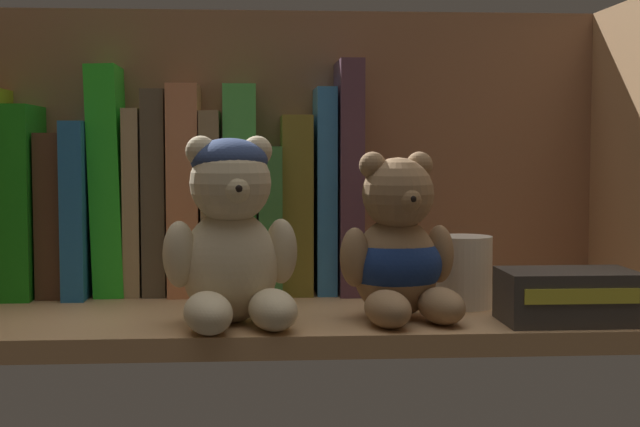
{
  "coord_description": "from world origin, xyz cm",
  "views": [
    {
      "loc": [
        -4.78,
        -91.39,
        17.75
      ],
      "look_at": [
        1.84,
        0.0,
        11.21
      ],
      "focal_mm": 53.13,
      "sensor_mm": 36.0,
      "label": 1
    }
  ],
  "objects_px": {
    "book_4": "(110,181)",
    "teddy_bear_smaller": "(398,253)",
    "book_13": "(347,177)",
    "book_5": "(136,201)",
    "book_7": "(186,189)",
    "book_3": "(83,208)",
    "book_2": "(57,213)",
    "teddy_bear_larger": "(231,235)",
    "book_8": "(213,202)",
    "book_9": "(240,189)",
    "book_6": "(157,192)",
    "book_1": "(27,200)",
    "book_12": "(324,190)",
    "small_product_box": "(568,296)",
    "book_10": "(269,219)",
    "book_11": "(297,204)",
    "book_0": "(1,192)",
    "pillar_candle": "(463,272)"
  },
  "relations": [
    {
      "from": "book_8",
      "to": "book_12",
      "type": "height_order",
      "value": "book_12"
    },
    {
      "from": "book_0",
      "to": "small_product_box",
      "type": "xyz_separation_m",
      "value": [
        0.55,
        -0.21,
        -0.09
      ]
    },
    {
      "from": "book_4",
      "to": "teddy_bear_larger",
      "type": "height_order",
      "value": "book_4"
    },
    {
      "from": "book_3",
      "to": "teddy_bear_smaller",
      "type": "bearing_deg",
      "value": -29.74
    },
    {
      "from": "book_8",
      "to": "book_6",
      "type": "bearing_deg",
      "value": 180.0
    },
    {
      "from": "book_7",
      "to": "teddy_bear_larger",
      "type": "relative_size",
      "value": 1.33
    },
    {
      "from": "book_5",
      "to": "book_0",
      "type": "bearing_deg",
      "value": 180.0
    },
    {
      "from": "book_13",
      "to": "book_10",
      "type": "bearing_deg",
      "value": 180.0
    },
    {
      "from": "book_12",
      "to": "pillar_candle",
      "type": "distance_m",
      "value": 0.19
    },
    {
      "from": "book_3",
      "to": "book_5",
      "type": "distance_m",
      "value": 0.06
    },
    {
      "from": "book_1",
      "to": "book_8",
      "type": "relative_size",
      "value": 1.03
    },
    {
      "from": "book_5",
      "to": "book_12",
      "type": "bearing_deg",
      "value": 0.0
    },
    {
      "from": "book_10",
      "to": "teddy_bear_larger",
      "type": "height_order",
      "value": "teddy_bear_larger"
    },
    {
      "from": "book_4",
      "to": "small_product_box",
      "type": "height_order",
      "value": "book_4"
    },
    {
      "from": "book_1",
      "to": "teddy_bear_larger",
      "type": "bearing_deg",
      "value": -41.33
    },
    {
      "from": "book_1",
      "to": "book_4",
      "type": "xyz_separation_m",
      "value": [
        0.09,
        0.0,
        0.02
      ]
    },
    {
      "from": "book_6",
      "to": "book_12",
      "type": "height_order",
      "value": "book_12"
    },
    {
      "from": "book_10",
      "to": "book_11",
      "type": "bearing_deg",
      "value": 0.0
    },
    {
      "from": "book_0",
      "to": "book_1",
      "type": "relative_size",
      "value": 1.09
    },
    {
      "from": "book_1",
      "to": "teddy_bear_larger",
      "type": "xyz_separation_m",
      "value": [
        0.22,
        -0.19,
        -0.02
      ]
    },
    {
      "from": "teddy_bear_larger",
      "to": "small_product_box",
      "type": "xyz_separation_m",
      "value": [
        0.3,
        -0.01,
        -0.06
      ]
    },
    {
      "from": "teddy_bear_smaller",
      "to": "pillar_candle",
      "type": "height_order",
      "value": "teddy_bear_smaller"
    },
    {
      "from": "book_3",
      "to": "book_4",
      "type": "distance_m",
      "value": 0.04
    },
    {
      "from": "book_4",
      "to": "book_5",
      "type": "distance_m",
      "value": 0.03
    },
    {
      "from": "book_4",
      "to": "book_13",
      "type": "relative_size",
      "value": 0.97
    },
    {
      "from": "book_12",
      "to": "teddy_bear_smaller",
      "type": "xyz_separation_m",
      "value": [
        0.05,
        -0.18,
        -0.05
      ]
    },
    {
      "from": "book_1",
      "to": "book_12",
      "type": "height_order",
      "value": "book_12"
    },
    {
      "from": "book_10",
      "to": "book_13",
      "type": "height_order",
      "value": "book_13"
    },
    {
      "from": "book_5",
      "to": "teddy_bear_larger",
      "type": "distance_m",
      "value": 0.22
    },
    {
      "from": "book_1",
      "to": "book_3",
      "type": "relative_size",
      "value": 1.09
    },
    {
      "from": "book_0",
      "to": "book_13",
      "type": "bearing_deg",
      "value": -0.0
    },
    {
      "from": "book_6",
      "to": "small_product_box",
      "type": "height_order",
      "value": "book_6"
    },
    {
      "from": "small_product_box",
      "to": "teddy_bear_smaller",
      "type": "bearing_deg",
      "value": 168.7
    },
    {
      "from": "book_0",
      "to": "small_product_box",
      "type": "height_order",
      "value": "book_0"
    },
    {
      "from": "book_1",
      "to": "teddy_bear_smaller",
      "type": "relative_size",
      "value": 1.31
    },
    {
      "from": "book_5",
      "to": "book_8",
      "type": "relative_size",
      "value": 1.01
    },
    {
      "from": "book_3",
      "to": "teddy_bear_larger",
      "type": "relative_size",
      "value": 1.1
    },
    {
      "from": "book_12",
      "to": "teddy_bear_smaller",
      "type": "relative_size",
      "value": 1.44
    },
    {
      "from": "book_5",
      "to": "book_12",
      "type": "xyz_separation_m",
      "value": [
        0.2,
        0.0,
        0.01
      ]
    },
    {
      "from": "book_8",
      "to": "book_9",
      "type": "distance_m",
      "value": 0.03
    },
    {
      "from": "book_3",
      "to": "teddy_bear_larger",
      "type": "distance_m",
      "value": 0.25
    },
    {
      "from": "book_12",
      "to": "book_13",
      "type": "distance_m",
      "value": 0.03
    },
    {
      "from": "book_4",
      "to": "teddy_bear_smaller",
      "type": "height_order",
      "value": "book_4"
    },
    {
      "from": "book_0",
      "to": "book_8",
      "type": "bearing_deg",
      "value": 0.0
    },
    {
      "from": "book_2",
      "to": "book_6",
      "type": "distance_m",
      "value": 0.11
    },
    {
      "from": "book_2",
      "to": "book_5",
      "type": "relative_size",
      "value": 0.87
    },
    {
      "from": "book_5",
      "to": "book_11",
      "type": "distance_m",
      "value": 0.17
    },
    {
      "from": "book_5",
      "to": "book_7",
      "type": "relative_size",
      "value": 0.89
    },
    {
      "from": "book_1",
      "to": "book_10",
      "type": "xyz_separation_m",
      "value": [
        0.26,
        -0.0,
        -0.02
      ]
    },
    {
      "from": "small_product_box",
      "to": "book_5",
      "type": "bearing_deg",
      "value": 152.79
    }
  ]
}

